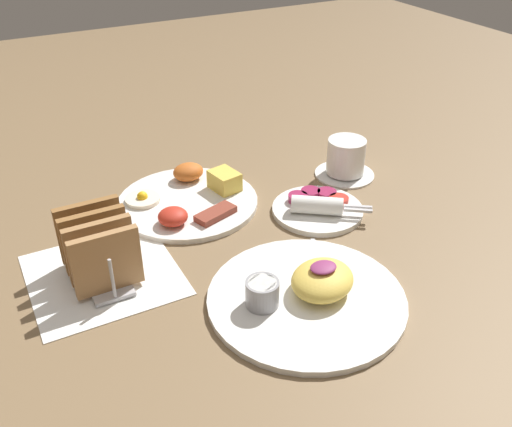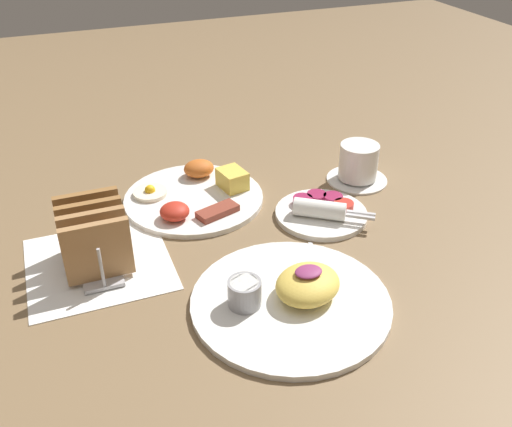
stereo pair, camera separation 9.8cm
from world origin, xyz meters
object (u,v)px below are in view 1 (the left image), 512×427
at_px(coffee_cup, 346,159).
at_px(plate_breakfast, 188,198).
at_px(plate_condiments, 318,207).
at_px(plate_foreground, 307,293).
at_px(toast_rack, 99,248).

bearing_deg(coffee_cup, plate_breakfast, 172.41).
height_order(plate_condiments, coffee_cup, coffee_cup).
bearing_deg(plate_condiments, coffee_cup, 36.89).
xyz_separation_m(plate_foreground, toast_rack, (-0.25, 0.20, 0.04)).
bearing_deg(plate_condiments, plate_breakfast, 144.88).
distance_m(plate_foreground, coffee_cup, 0.40).
bearing_deg(plate_foreground, coffee_cup, 46.88).
height_order(toast_rack, coffee_cup, toast_rack).
xyz_separation_m(plate_breakfast, plate_condiments, (0.20, -0.14, 0.00)).
bearing_deg(toast_rack, plate_condiments, 0.01).
distance_m(plate_breakfast, plate_condiments, 0.24).
bearing_deg(plate_condiments, plate_foreground, -126.73).
distance_m(plate_foreground, toast_rack, 0.32).
bearing_deg(toast_rack, plate_breakfast, 34.85).
bearing_deg(coffee_cup, plate_foreground, -133.12).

